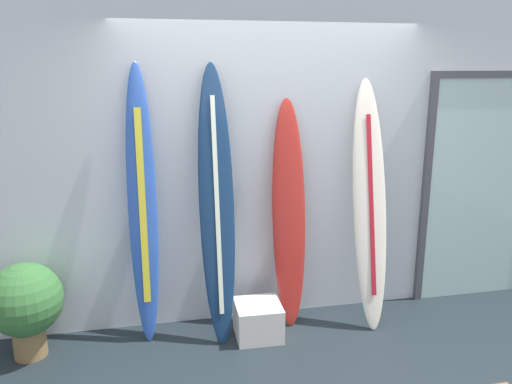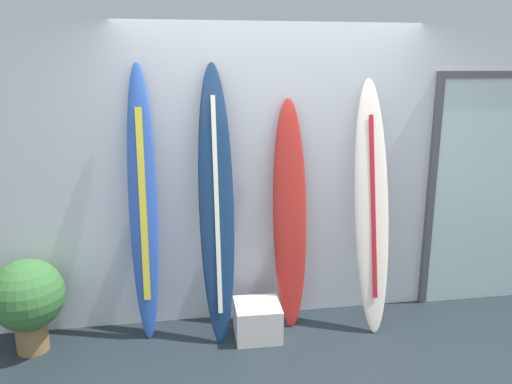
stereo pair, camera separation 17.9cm
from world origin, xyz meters
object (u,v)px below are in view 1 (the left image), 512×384
object	(u,v)px
surfboard_cobalt	(143,208)
surfboard_navy	(217,206)
surfboard_crimson	(289,215)
potted_plant	(25,303)
glass_door	(483,184)
surfboard_ivory	(370,205)
display_block_left	(258,320)

from	to	relation	value
surfboard_cobalt	surfboard_navy	size ratio (longest dim) A/B	1.00
surfboard_crimson	potted_plant	distance (m)	2.14
glass_door	surfboard_ivory	bearing A→B (deg)	-168.11
surfboard_cobalt	glass_door	xyz separation A→B (m)	(3.08, 0.15, 0.01)
surfboard_navy	glass_door	bearing A→B (deg)	5.46
surfboard_navy	glass_door	distance (m)	2.53
display_block_left	potted_plant	bearing A→B (deg)	177.44
surfboard_ivory	potted_plant	xyz separation A→B (m)	(-2.74, -0.02, -0.59)
surfboard_crimson	potted_plant	xyz separation A→B (m)	(-2.07, -0.13, -0.52)
surfboard_ivory	glass_door	size ratio (longest dim) A/B	0.98
glass_door	potted_plant	xyz separation A→B (m)	(-3.97, -0.28, -0.65)
surfboard_cobalt	surfboard_crimson	bearing A→B (deg)	0.02
surfboard_cobalt	potted_plant	bearing A→B (deg)	-171.58
display_block_left	potted_plant	xyz separation A→B (m)	(-1.76, 0.08, 0.30)
surfboard_crimson	surfboard_cobalt	bearing A→B (deg)	-179.98
surfboard_ivory	glass_door	world-z (taller)	glass_door
surfboard_crimson	potted_plant	size ratio (longest dim) A/B	2.57
surfboard_cobalt	glass_door	size ratio (longest dim) A/B	1.04
display_block_left	glass_door	world-z (taller)	glass_door
surfboard_navy	glass_door	world-z (taller)	surfboard_navy
glass_door	potted_plant	size ratio (longest dim) A/B	2.84
potted_plant	surfboard_crimson	bearing A→B (deg)	3.65
surfboard_navy	potted_plant	distance (m)	1.60
surfboard_cobalt	glass_door	bearing A→B (deg)	2.75
surfboard_crimson	potted_plant	world-z (taller)	surfboard_crimson
surfboard_crimson	display_block_left	bearing A→B (deg)	-145.46
glass_door	surfboard_cobalt	bearing A→B (deg)	-177.25
surfboard_crimson	glass_door	xyz separation A→B (m)	(1.90, 0.15, 0.13)
display_block_left	potted_plant	distance (m)	1.79
glass_door	potted_plant	world-z (taller)	glass_door
surfboard_crimson	surfboard_ivory	xyz separation A→B (m)	(0.66, -0.11, 0.08)
display_block_left	potted_plant	world-z (taller)	potted_plant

